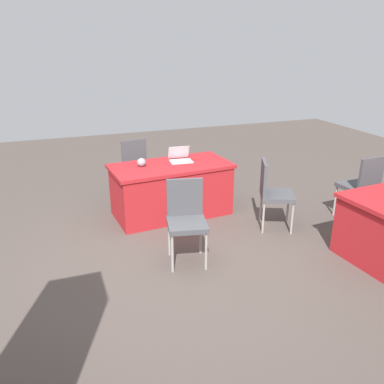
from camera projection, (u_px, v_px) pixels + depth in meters
name	position (u px, v px, depth m)	size (l,w,h in m)	color
ground_plane	(180.00, 265.00, 4.64)	(14.40, 14.40, 0.00)	#4C423D
table_foreground	(171.00, 189.00, 5.89)	(1.78, 0.99, 0.77)	#AD1E23
chair_near_front	(272.00, 190.00, 5.39)	(0.58, 0.58, 0.95)	#9E9993
chair_tucked_left	(362.00, 183.00, 5.63)	(0.47, 0.47, 0.96)	#9E9993
chair_aisle	(186.00, 216.00, 4.58)	(0.52, 0.52, 0.97)	#9E9993
chair_by_pillar	(132.00, 162.00, 6.68)	(0.50, 0.50, 0.94)	#9E9993
laptop_silver	(180.00, 158.00, 5.90)	(0.34, 0.32, 0.21)	silver
yarn_ball	(141.00, 162.00, 5.64)	(0.12, 0.12, 0.12)	gray
scissors_red	(195.00, 159.00, 6.02)	(0.18, 0.04, 0.01)	red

